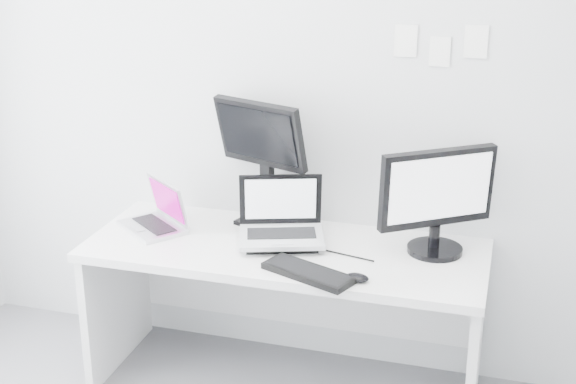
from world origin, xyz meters
name	(u,v)px	position (x,y,z in m)	size (l,w,h in m)	color
back_wall	(306,95)	(0.00, 1.60, 1.35)	(3.60, 3.60, 0.00)	silver
desk	(285,318)	(0.00, 1.25, 0.36)	(1.80, 0.70, 0.73)	white
macbook	(150,206)	(-0.66, 1.27, 0.85)	(0.32, 0.24, 0.24)	silver
speaker	(281,204)	(-0.11, 1.55, 0.82)	(0.09, 0.09, 0.17)	black
dell_laptop	(282,213)	(-0.02, 1.26, 0.89)	(0.38, 0.29, 0.31)	silver
rear_monitor	(263,162)	(-0.17, 1.47, 1.05)	(0.47, 0.17, 0.63)	black
samsung_monitor	(438,200)	(0.65, 1.38, 0.97)	(0.53, 0.24, 0.49)	black
keyboard	(308,273)	(0.18, 0.99, 0.74)	(0.40, 0.14, 0.03)	black
mouse	(357,278)	(0.38, 0.99, 0.75)	(0.10, 0.06, 0.03)	black
wall_note_0	(406,41)	(0.45, 1.59, 1.62)	(0.10, 0.00, 0.14)	white
wall_note_1	(440,52)	(0.60, 1.59, 1.58)	(0.09, 0.00, 0.13)	white
wall_note_2	(476,42)	(0.75, 1.59, 1.63)	(0.10, 0.00, 0.14)	white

